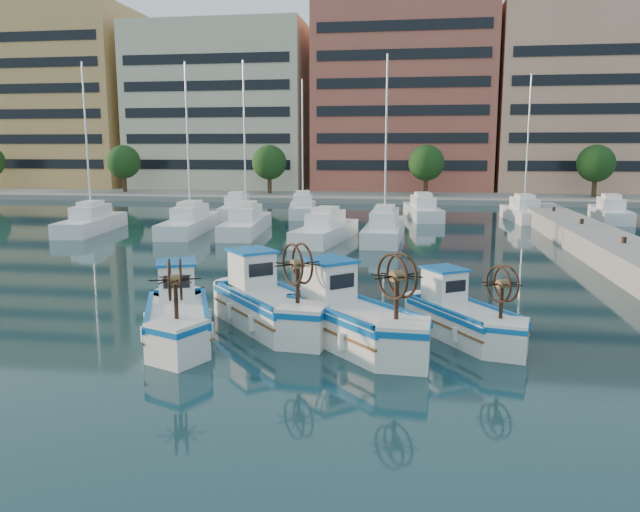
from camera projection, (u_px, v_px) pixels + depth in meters
The scene contains 7 objects.
ground at pixel (314, 340), 18.83m from camera, with size 300.00×300.00×0.00m, color #1A3C44.
waterfront at pixel (468, 106), 78.93m from camera, with size 180.00×40.00×25.60m.
yacht_marina at pixel (334, 219), 46.60m from camera, with size 41.08×23.11×11.50m.
fishing_boat_a at pixel (178, 314), 18.92m from camera, with size 3.26×4.66×2.81m.
fishing_boat_b at pixel (267, 301), 20.21m from camera, with size 4.46×4.81×3.02m.
fishing_boat_c at pixel (350, 316), 18.41m from camera, with size 4.57×4.76×3.03m.
fishing_boat_d at pixel (462, 315), 19.06m from camera, with size 3.51×4.17×2.55m.
Camera 1 is at (2.92, -17.89, 5.71)m, focal length 35.00 mm.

